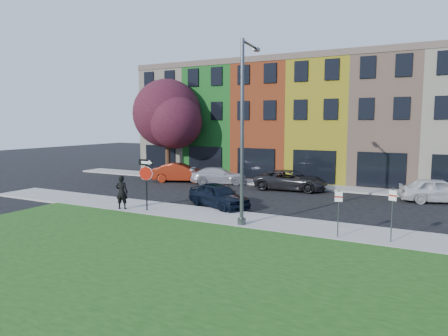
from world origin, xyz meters
The scene contains 15 objects.
ground centered at (0.00, 0.00, 0.00)m, with size 120.00×120.00×0.00m, color black.
sidewalk_near centered at (2.00, 3.00, 0.06)m, with size 40.00×3.00×0.12m, color gray.
sidewalk_far centered at (-3.00, 15.00, 0.06)m, with size 40.00×2.40×0.12m, color gray.
rowhouse_block centered at (-2.50, 21.18, 4.99)m, with size 30.00×10.12×10.00m.
stop_sign centered at (-5.69, 2.25, 2.16)m, with size 1.05×0.16×2.85m.
man centered at (-7.16, 1.90, 1.08)m, with size 0.81×0.66×1.91m, color black.
sedan_near centered at (-2.71, 5.18, 0.73)m, with size 4.63×3.32×1.46m, color black.
parked_car_red centered at (-10.43, 12.74, 0.78)m, with size 4.98×3.32×1.55m, color maroon.
parked_car_silver centered at (-7.05, 13.28, 0.67)m, with size 4.95×3.61×1.33m, color #A5A5AA.
parked_car_dark centered at (-0.88, 13.04, 0.74)m, with size 5.50×2.88×1.48m, color black.
parked_car_white centered at (8.74, 12.87, 0.77)m, with size 4.87×3.12×1.54m, color silver.
street_lamp centered at (0.30, 2.10, 4.50)m, with size 0.56×2.58×8.70m.
parking_sign_a centered at (4.86, 1.89, 1.40)m, with size 0.32×0.11×2.03m.
parking_sign_b centered at (6.95, 2.18, 1.52)m, with size 0.31×0.15×2.25m.
tree_purple centered at (-13.00, 14.79, 5.63)m, with size 7.39×6.46×8.75m.
Camera 1 is at (8.23, -15.12, 5.02)m, focal length 32.00 mm.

